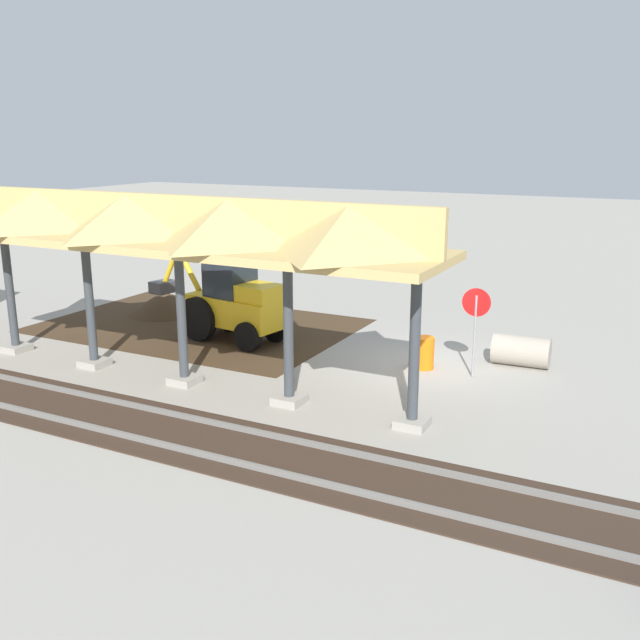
{
  "coord_description": "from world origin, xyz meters",
  "views": [
    {
      "loc": [
        -5.93,
        18.47,
        6.33
      ],
      "look_at": [
        2.34,
        2.33,
        1.6
      ],
      "focal_mm": 40.0,
      "sensor_mm": 36.0,
      "label": 1
    }
  ],
  "objects_px": {
    "backhoe": "(232,301)",
    "concrete_pipe": "(521,351)",
    "stop_sign": "(476,313)",
    "traffic_barrel": "(424,353)"
  },
  "relations": [
    {
      "from": "stop_sign",
      "to": "backhoe",
      "type": "height_order",
      "value": "backhoe"
    },
    {
      "from": "backhoe",
      "to": "concrete_pipe",
      "type": "height_order",
      "value": "backhoe"
    },
    {
      "from": "backhoe",
      "to": "traffic_barrel",
      "type": "bearing_deg",
      "value": -179.99
    },
    {
      "from": "concrete_pipe",
      "to": "stop_sign",
      "type": "bearing_deg",
      "value": 59.76
    },
    {
      "from": "stop_sign",
      "to": "traffic_barrel",
      "type": "bearing_deg",
      "value": -4.54
    },
    {
      "from": "stop_sign",
      "to": "concrete_pipe",
      "type": "distance_m",
      "value": 2.28
    },
    {
      "from": "traffic_barrel",
      "to": "concrete_pipe",
      "type": "bearing_deg",
      "value": -147.65
    },
    {
      "from": "backhoe",
      "to": "concrete_pipe",
      "type": "xyz_separation_m",
      "value": [
        -8.72,
        -1.49,
        -0.83
      ]
    },
    {
      "from": "concrete_pipe",
      "to": "backhoe",
      "type": "bearing_deg",
      "value": 9.69
    },
    {
      "from": "stop_sign",
      "to": "backhoe",
      "type": "xyz_separation_m",
      "value": [
        7.79,
        -0.11,
        -0.5
      ]
    }
  ]
}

